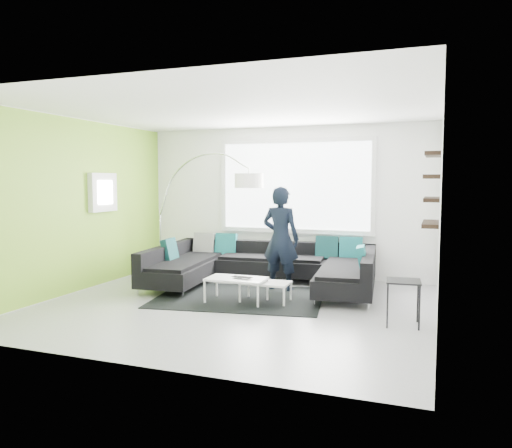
# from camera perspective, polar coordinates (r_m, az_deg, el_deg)

# --- Properties ---
(ground) EXTENTS (5.50, 5.50, 0.00)m
(ground) POSITION_cam_1_polar(r_m,az_deg,el_deg) (7.30, -2.49, -9.31)
(ground) COLOR gray
(ground) RESTS_ON ground
(room_shell) EXTENTS (5.54, 5.04, 2.82)m
(room_shell) POSITION_cam_1_polar(r_m,az_deg,el_deg) (7.25, -1.64, 5.05)
(room_shell) COLOR white
(room_shell) RESTS_ON ground
(sectional_sofa) EXTENTS (3.85, 2.61, 0.79)m
(sectional_sofa) POSITION_cam_1_polar(r_m,az_deg,el_deg) (8.38, 0.77, -5.00)
(sectional_sofa) COLOR black
(sectional_sofa) RESTS_ON ground
(rug) EXTENTS (2.77, 2.21, 0.01)m
(rug) POSITION_cam_1_polar(r_m,az_deg,el_deg) (7.76, -1.90, -8.39)
(rug) COLOR black
(rug) RESTS_ON ground
(coffee_table) EXTENTS (1.13, 0.68, 0.37)m
(coffee_table) POSITION_cam_1_polar(r_m,az_deg,el_deg) (7.45, -0.58, -7.56)
(coffee_table) COLOR silver
(coffee_table) RESTS_ON ground
(arc_lamp) EXTENTS (2.24, 1.08, 2.30)m
(arc_lamp) POSITION_cam_1_polar(r_m,az_deg,el_deg) (9.59, -10.91, 1.00)
(arc_lamp) COLOR white
(arc_lamp) RESTS_ON ground
(side_table) EXTENTS (0.45, 0.45, 0.57)m
(side_table) POSITION_cam_1_polar(r_m,az_deg,el_deg) (6.55, 16.45, -8.63)
(side_table) COLOR black
(side_table) RESTS_ON ground
(person) EXTENTS (0.69, 0.51, 1.71)m
(person) POSITION_cam_1_polar(r_m,az_deg,el_deg) (8.17, 2.83, -1.68)
(person) COLOR black
(person) RESTS_ON ground
(laptop) EXTENTS (0.37, 0.29, 0.03)m
(laptop) POSITION_cam_1_polar(r_m,az_deg,el_deg) (7.33, -1.79, -6.21)
(laptop) COLOR black
(laptop) RESTS_ON coffee_table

